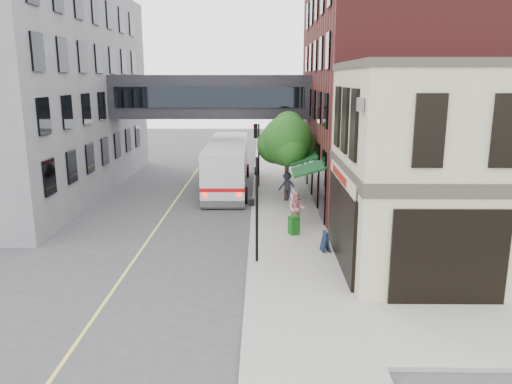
{
  "coord_description": "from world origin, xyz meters",
  "views": [
    {
      "loc": [
        0.58,
        -18.16,
        7.83
      ],
      "look_at": [
        0.35,
        3.04,
        2.95
      ],
      "focal_mm": 35.0,
      "sensor_mm": 36.0,
      "label": 1
    }
  ],
  "objects_px": {
    "bus": "(227,163)",
    "newspaper_box": "(294,225)",
    "pedestrian_a": "(293,202)",
    "sandwich_board": "(325,241)",
    "pedestrian_b": "(297,209)",
    "pedestrian_c": "(287,186)"
  },
  "relations": [
    {
      "from": "sandwich_board",
      "to": "pedestrian_b",
      "type": "bearing_deg",
      "value": 94.2
    },
    {
      "from": "pedestrian_b",
      "to": "newspaper_box",
      "type": "bearing_deg",
      "value": -89.76
    },
    {
      "from": "pedestrian_b",
      "to": "bus",
      "type": "bearing_deg",
      "value": 122.58
    },
    {
      "from": "pedestrian_b",
      "to": "pedestrian_c",
      "type": "height_order",
      "value": "pedestrian_b"
    },
    {
      "from": "pedestrian_a",
      "to": "sandwich_board",
      "type": "distance_m",
      "value": 6.13
    },
    {
      "from": "pedestrian_a",
      "to": "pedestrian_b",
      "type": "relative_size",
      "value": 0.85
    },
    {
      "from": "pedestrian_a",
      "to": "newspaper_box",
      "type": "xyz_separation_m",
      "value": [
        -0.19,
        -3.56,
        -0.32
      ]
    },
    {
      "from": "pedestrian_a",
      "to": "newspaper_box",
      "type": "relative_size",
      "value": 1.69
    },
    {
      "from": "pedestrian_b",
      "to": "sandwich_board",
      "type": "height_order",
      "value": "pedestrian_b"
    },
    {
      "from": "pedestrian_c",
      "to": "pedestrian_a",
      "type": "bearing_deg",
      "value": -61.44
    },
    {
      "from": "pedestrian_b",
      "to": "pedestrian_c",
      "type": "xyz_separation_m",
      "value": [
        -0.21,
        5.51,
        -0.01
      ]
    },
    {
      "from": "bus",
      "to": "pedestrian_c",
      "type": "height_order",
      "value": "bus"
    },
    {
      "from": "pedestrian_b",
      "to": "pedestrian_c",
      "type": "relative_size",
      "value": 1.01
    },
    {
      "from": "pedestrian_a",
      "to": "sandwich_board",
      "type": "bearing_deg",
      "value": -59.4
    },
    {
      "from": "pedestrian_c",
      "to": "sandwich_board",
      "type": "height_order",
      "value": "pedestrian_c"
    },
    {
      "from": "bus",
      "to": "sandwich_board",
      "type": "xyz_separation_m",
      "value": [
        5.35,
        -13.77,
        -1.26
      ]
    },
    {
      "from": "newspaper_box",
      "to": "pedestrian_a",
      "type": "bearing_deg",
      "value": 63.75
    },
    {
      "from": "pedestrian_a",
      "to": "newspaper_box",
      "type": "bearing_deg",
      "value": -72.61
    },
    {
      "from": "bus",
      "to": "pedestrian_a",
      "type": "xyz_separation_m",
      "value": [
        4.27,
        -7.74,
        -0.93
      ]
    },
    {
      "from": "bus",
      "to": "pedestrian_b",
      "type": "bearing_deg",
      "value": -66.31
    },
    {
      "from": "bus",
      "to": "sandwich_board",
      "type": "relative_size",
      "value": 13.62
    },
    {
      "from": "bus",
      "to": "newspaper_box",
      "type": "relative_size",
      "value": 13.3
    }
  ]
}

